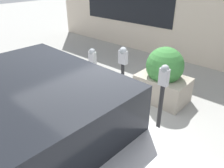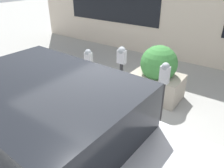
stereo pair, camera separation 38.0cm
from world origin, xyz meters
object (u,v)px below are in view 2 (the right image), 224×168
Objects in this scene: parking_meter_middle at (89,71)px; parked_car_front at (43,131)px; parking_meter_second at (121,72)px; parking_meter_nearest at (163,90)px; planter_box at (158,74)px.

parked_car_front is (-0.74, 1.85, -0.04)m from parking_meter_middle.
parking_meter_second is 1.87m from parked_car_front.
parking_meter_nearest is 0.87m from parking_meter_second.
planter_box is (-1.07, -1.24, -0.26)m from parking_meter_middle.
parking_meter_middle is 1.04× the size of planter_box.
parking_meter_nearest reaches higher than parking_meter_middle.
parked_car_front is at bearing 62.75° from parking_meter_nearest.
parking_meter_middle is 0.29× the size of parked_car_front.
parked_car_front is (0.33, 3.09, 0.22)m from planter_box.
parked_car_front is (0.96, 1.86, -0.10)m from parking_meter_nearest.
parking_meter_second is 1.15× the size of parking_meter_middle.
planter_box is at bearing -130.76° from parking_meter_middle.
parking_meter_nearest is at bearing 117.05° from planter_box.
parking_meter_nearest is 0.31× the size of parked_car_front.
parked_car_front is (0.09, 1.85, -0.24)m from parking_meter_second.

